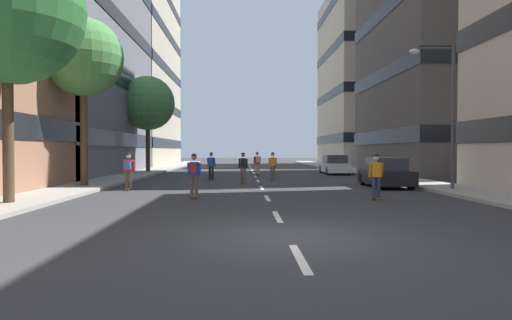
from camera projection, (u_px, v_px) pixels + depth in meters
ground_plane at (254, 174)px, 35.62m from camera, size 153.77×153.77×0.00m
sidewalk_left at (148, 172)px, 38.53m from camera, size 2.59×70.48×0.14m
sidewalk_right at (357, 171)px, 39.11m from camera, size 2.59×70.48×0.14m
lane_markings at (254, 175)px, 35.49m from camera, size 0.16×57.20×0.01m
building_left_far at (117, 56)px, 57.23m from camera, size 12.96×22.48×27.39m
building_right_far at (379, 78)px, 58.37m from camera, size 12.96×17.35×22.10m
parked_car_near at (385, 174)px, 23.44m from camera, size 1.82×4.40×1.52m
parked_car_mid at (335, 165)px, 36.14m from camera, size 1.82×4.40×1.52m
street_tree_near at (7, 8)px, 15.25m from camera, size 5.12×5.12×9.10m
street_tree_mid at (83, 58)px, 22.66m from camera, size 3.91×3.91×8.37m
street_tree_far at (148, 103)px, 38.26m from camera, size 4.55×4.55×7.99m
streetlamp_right at (445, 101)px, 20.73m from camera, size 2.13×0.30×6.50m
skater_0 at (243, 166)px, 26.39m from camera, size 0.54×0.90×1.78m
skater_1 at (376, 174)px, 17.21m from camera, size 0.55×0.91×1.78m
skater_2 at (273, 165)px, 28.87m from camera, size 0.53×0.90×1.78m
skater_3 at (257, 162)px, 34.24m from camera, size 0.56×0.92×1.78m
skater_4 at (128, 169)px, 21.61m from camera, size 0.53×0.90×1.78m
skater_5 at (194, 173)px, 18.07m from camera, size 0.54×0.91×1.78m
skater_6 at (211, 165)px, 28.89m from camera, size 0.57×0.92×1.78m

